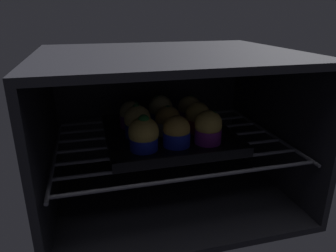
{
  "coord_description": "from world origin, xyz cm",
  "views": [
    {
      "loc": [
        -18.52,
        -47.23,
        43.89
      ],
      "look_at": [
        0.0,
        23.13,
        17.21
      ],
      "focal_mm": 33.33,
      "sensor_mm": 36.0,
      "label": 1
    }
  ],
  "objects_px": {
    "baking_tray": "(168,135)",
    "muffin_row0_col2": "(208,128)",
    "muffin_row0_col0": "(144,135)",
    "muffin_row1_col2": "(197,118)",
    "muffin_row1_col0": "(138,122)",
    "muffin_row1_col1": "(167,121)",
    "muffin_row0_col1": "(176,132)",
    "muffin_row2_col1": "(161,110)",
    "muffin_row2_col0": "(132,115)",
    "muffin_row2_col2": "(189,110)"
  },
  "relations": [
    {
      "from": "muffin_row1_col0",
      "to": "muffin_row2_col0",
      "type": "xyz_separation_m",
      "value": [
        -0.0,
        0.07,
        -0.01
      ]
    },
    {
      "from": "muffin_row2_col2",
      "to": "muffin_row2_col1",
      "type": "bearing_deg",
      "value": 177.1
    },
    {
      "from": "muffin_row2_col0",
      "to": "muffin_row0_col1",
      "type": "bearing_deg",
      "value": -62.24
    },
    {
      "from": "muffin_row0_col0",
      "to": "muffin_row2_col1",
      "type": "bearing_deg",
      "value": 64.36
    },
    {
      "from": "muffin_row1_col1",
      "to": "muffin_row2_col1",
      "type": "xyz_separation_m",
      "value": [
        0.0,
        0.08,
        0.01
      ]
    },
    {
      "from": "muffin_row2_col1",
      "to": "muffin_row1_col1",
      "type": "bearing_deg",
      "value": -91.16
    },
    {
      "from": "muffin_row1_col0",
      "to": "baking_tray",
      "type": "bearing_deg",
      "value": -1.2
    },
    {
      "from": "muffin_row1_col0",
      "to": "muffin_row2_col2",
      "type": "xyz_separation_m",
      "value": [
        0.16,
        0.07,
        -0.0
      ]
    },
    {
      "from": "muffin_row0_col0",
      "to": "baking_tray",
      "type": "bearing_deg",
      "value": 46.37
    },
    {
      "from": "muffin_row1_col0",
      "to": "muffin_row1_col2",
      "type": "relative_size",
      "value": 1.07
    },
    {
      "from": "baking_tray",
      "to": "muffin_row0_col1",
      "type": "relative_size",
      "value": 4.31
    },
    {
      "from": "muffin_row2_col1",
      "to": "baking_tray",
      "type": "bearing_deg",
      "value": -90.04
    },
    {
      "from": "muffin_row1_col2",
      "to": "muffin_row2_col2",
      "type": "distance_m",
      "value": 0.08
    },
    {
      "from": "baking_tray",
      "to": "muffin_row1_col2",
      "type": "xyz_separation_m",
      "value": [
        0.08,
        -0.0,
        0.04
      ]
    },
    {
      "from": "muffin_row0_col2",
      "to": "muffin_row1_col2",
      "type": "relative_size",
      "value": 1.02
    },
    {
      "from": "muffin_row0_col2",
      "to": "muffin_row1_col2",
      "type": "bearing_deg",
      "value": 88.74
    },
    {
      "from": "muffin_row0_col2",
      "to": "baking_tray",
      "type": "bearing_deg",
      "value": 133.65
    },
    {
      "from": "muffin_row0_col2",
      "to": "muffin_row2_col2",
      "type": "bearing_deg",
      "value": 88.11
    },
    {
      "from": "baking_tray",
      "to": "muffin_row1_col0",
      "type": "height_order",
      "value": "muffin_row1_col0"
    },
    {
      "from": "muffin_row0_col1",
      "to": "muffin_row1_col1",
      "type": "xyz_separation_m",
      "value": [
        -0.0,
        0.08,
        0.0
      ]
    },
    {
      "from": "muffin_row1_col2",
      "to": "muffin_row2_col0",
      "type": "relative_size",
      "value": 1.09
    },
    {
      "from": "muffin_row1_col1",
      "to": "muffin_row1_col2",
      "type": "distance_m",
      "value": 0.08
    },
    {
      "from": "muffin_row2_col0",
      "to": "muffin_row2_col2",
      "type": "xyz_separation_m",
      "value": [
        0.16,
        0.0,
        0.0
      ]
    },
    {
      "from": "baking_tray",
      "to": "muffin_row1_col1",
      "type": "relative_size",
      "value": 4.21
    },
    {
      "from": "muffin_row0_col1",
      "to": "muffin_row2_col1",
      "type": "relative_size",
      "value": 0.9
    },
    {
      "from": "muffin_row1_col1",
      "to": "muffin_row1_col2",
      "type": "height_order",
      "value": "muffin_row1_col2"
    },
    {
      "from": "muffin_row1_col1",
      "to": "baking_tray",
      "type": "bearing_deg",
      "value": -43.92
    },
    {
      "from": "muffin_row2_col1",
      "to": "muffin_row2_col0",
      "type": "bearing_deg",
      "value": -176.27
    },
    {
      "from": "muffin_row2_col0",
      "to": "muffin_row2_col1",
      "type": "distance_m",
      "value": 0.08
    },
    {
      "from": "muffin_row0_col0",
      "to": "muffin_row1_col2",
      "type": "relative_size",
      "value": 1.08
    },
    {
      "from": "muffin_row0_col1",
      "to": "muffin_row1_col0",
      "type": "height_order",
      "value": "muffin_row1_col0"
    },
    {
      "from": "muffin_row1_col0",
      "to": "muffin_row2_col0",
      "type": "distance_m",
      "value": 0.07
    },
    {
      "from": "muffin_row0_col0",
      "to": "muffin_row2_col1",
      "type": "relative_size",
      "value": 1.04
    },
    {
      "from": "baking_tray",
      "to": "muffin_row0_col1",
      "type": "bearing_deg",
      "value": -90.99
    },
    {
      "from": "baking_tray",
      "to": "muffin_row0_col0",
      "type": "bearing_deg",
      "value": -133.63
    },
    {
      "from": "muffin_row2_col0",
      "to": "muffin_row2_col2",
      "type": "relative_size",
      "value": 0.95
    },
    {
      "from": "muffin_row2_col0",
      "to": "muffin_row2_col1",
      "type": "xyz_separation_m",
      "value": [
        0.08,
        0.01,
        0.01
      ]
    },
    {
      "from": "muffin_row0_col2",
      "to": "muffin_row1_col0",
      "type": "height_order",
      "value": "muffin_row1_col0"
    },
    {
      "from": "baking_tray",
      "to": "muffin_row0_col2",
      "type": "xyz_separation_m",
      "value": [
        0.08,
        -0.08,
        0.04
      ]
    },
    {
      "from": "muffin_row1_col0",
      "to": "muffin_row2_col1",
      "type": "height_order",
      "value": "muffin_row1_col0"
    },
    {
      "from": "muffin_row0_col1",
      "to": "muffin_row1_col2",
      "type": "relative_size",
      "value": 0.93
    },
    {
      "from": "muffin_row0_col0",
      "to": "muffin_row1_col2",
      "type": "distance_m",
      "value": 0.17
    },
    {
      "from": "muffin_row1_col0",
      "to": "muffin_row1_col1",
      "type": "xyz_separation_m",
      "value": [
        0.07,
        -0.0,
        -0.0
      ]
    },
    {
      "from": "muffin_row0_col1",
      "to": "muffin_row1_col1",
      "type": "height_order",
      "value": "muffin_row1_col1"
    },
    {
      "from": "muffin_row1_col1",
      "to": "muffin_row2_col2",
      "type": "distance_m",
      "value": 0.11
    },
    {
      "from": "baking_tray",
      "to": "muffin_row0_col0",
      "type": "distance_m",
      "value": 0.12
    },
    {
      "from": "muffin_row0_col0",
      "to": "muffin_row0_col2",
      "type": "distance_m",
      "value": 0.15
    },
    {
      "from": "muffin_row2_col0",
      "to": "muffin_row0_col0",
      "type": "bearing_deg",
      "value": -88.58
    },
    {
      "from": "muffin_row0_col1",
      "to": "muffin_row0_col0",
      "type": "bearing_deg",
      "value": -176.87
    },
    {
      "from": "muffin_row0_col0",
      "to": "muffin_row0_col2",
      "type": "bearing_deg",
      "value": 0.4
    }
  ]
}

